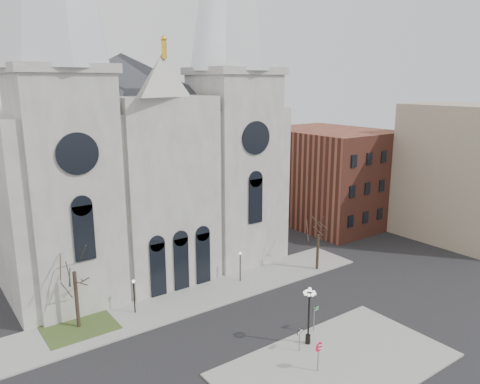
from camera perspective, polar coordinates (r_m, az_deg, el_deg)
ground at (r=39.63m, az=2.97°, el=-18.53°), size 160.00×160.00×0.00m
sidewalk_near at (r=38.34m, az=11.71°, el=-19.90°), size 18.00×10.00×0.14m
sidewalk_far at (r=47.54m, az=-5.61°, el=-12.72°), size 40.00×6.00×0.14m
grass_patch at (r=44.56m, az=-19.03°, el=-15.31°), size 6.00×5.00×0.18m
cathedral at (r=53.37m, az=-12.68°, el=10.43°), size 33.00×26.66×54.00m
bg_building_brick at (r=71.67m, az=10.63°, el=1.94°), size 14.00×18.00×14.00m
bg_building_tan at (r=68.49m, az=25.17°, el=2.07°), size 10.00×14.00×18.00m
tree_left at (r=42.27m, az=-19.60°, el=-8.74°), size 3.20×3.20×7.50m
tree_right at (r=53.09m, az=9.53°, el=-4.88°), size 3.20×3.20×6.00m
ped_lamp_left at (r=44.59m, az=-12.80°, el=-11.64°), size 0.32×0.32×3.26m
ped_lamp_right at (r=50.01m, az=0.02°, el=-8.46°), size 0.32×0.32×3.26m
stop_sign at (r=36.37m, az=9.55°, el=-18.43°), size 0.84×0.29×2.42m
globe_lamp at (r=38.86m, az=8.41°, el=-13.88°), size 1.21×1.21×4.92m
one_way_sign at (r=38.65m, az=7.28°, el=-16.96°), size 0.83×0.30×1.95m
street_name_sign at (r=41.61m, az=9.08°, el=-14.74°), size 0.69×0.20×2.19m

